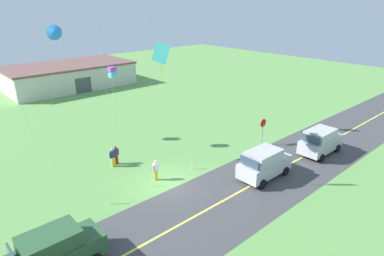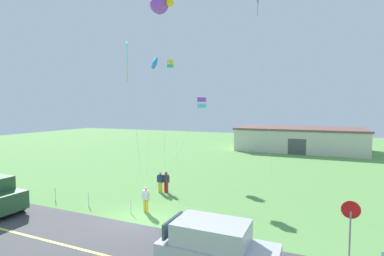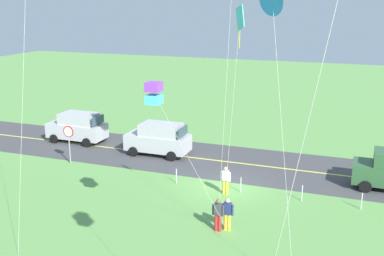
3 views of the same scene
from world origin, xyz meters
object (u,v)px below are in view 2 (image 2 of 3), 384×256
(kite_blue_mid, at_px, (160,4))
(person_adult_near, at_px, (160,181))
(car_suv_foreground, at_px, (216,251))
(person_adult_companion, at_px, (166,181))
(person_child_watcher, at_px, (146,199))
(kite_yellow_high, at_px, (127,57))
(kite_orange_near, at_px, (170,64))
(kite_red_low, at_px, (202,103))
(kite_green_far, at_px, (154,63))
(warehouse_distant, at_px, (299,139))
(stop_sign, at_px, (350,218))
(kite_pink_drift, at_px, (258,0))

(kite_blue_mid, bearing_deg, person_adult_near, -69.39)
(car_suv_foreground, xyz_separation_m, person_adult_companion, (-7.18, 9.30, -0.29))
(car_suv_foreground, distance_m, person_adult_near, 11.82)
(person_child_watcher, bearing_deg, kite_yellow_high, 178.00)
(kite_blue_mid, bearing_deg, kite_orange_near, 114.17)
(kite_red_low, bearing_deg, kite_blue_mid, -133.40)
(person_adult_companion, distance_m, kite_red_low, 6.88)
(kite_blue_mid, xyz_separation_m, kite_green_far, (-2.02, 2.36, -3.90))
(person_adult_near, distance_m, kite_yellow_high, 10.11)
(kite_blue_mid, distance_m, kite_green_far, 4.99)
(warehouse_distant, bearing_deg, kite_yellow_high, -102.13)
(car_suv_foreground, distance_m, person_child_watcher, 8.09)
(car_suv_foreground, height_order, person_adult_near, car_suv_foreground)
(person_adult_companion, bearing_deg, stop_sign, 101.27)
(person_adult_near, xyz_separation_m, kite_orange_near, (-5.03, 11.29, 10.72))
(kite_blue_mid, distance_m, kite_yellow_high, 7.80)
(person_adult_companion, xyz_separation_m, kite_red_low, (1.81, 2.79, 6.03))
(car_suv_foreground, xyz_separation_m, warehouse_distant, (0.78, 37.56, 0.60))
(stop_sign, relative_size, kite_yellow_high, 0.25)
(car_suv_foreground, xyz_separation_m, kite_green_far, (-9.78, 11.92, 9.19))
(stop_sign, relative_size, person_child_watcher, 1.60)
(person_adult_near, bearing_deg, kite_red_low, -41.37)
(car_suv_foreground, xyz_separation_m, person_child_watcher, (-6.30, 5.06, -0.29))
(stop_sign, bearing_deg, person_adult_companion, 154.90)
(kite_red_low, height_order, kite_green_far, kite_green_far)
(stop_sign, bearing_deg, kite_yellow_high, -179.63)
(person_child_watcher, height_order, kite_green_far, kite_green_far)
(car_suv_foreground, bearing_deg, kite_orange_near, 121.76)
(person_adult_companion, bearing_deg, person_adult_near, -24.00)
(person_adult_near, bearing_deg, kite_orange_near, 18.86)
(car_suv_foreground, distance_m, kite_blue_mid, 17.97)
(kite_pink_drift, xyz_separation_m, warehouse_distant, (1.87, 24.58, -13.01))
(car_suv_foreground, distance_m, stop_sign, 6.05)
(stop_sign, bearing_deg, kite_red_low, 140.36)
(warehouse_distant, bearing_deg, car_suv_foreground, -91.19)
(stop_sign, xyz_separation_m, kite_orange_near, (-17.34, 16.65, 9.79))
(person_child_watcher, xyz_separation_m, warehouse_distant, (7.09, 32.50, 0.89))
(car_suv_foreground, xyz_separation_m, kite_orange_near, (-12.61, 20.37, 10.44))
(kite_green_far, height_order, kite_orange_near, kite_orange_near)
(person_adult_companion, relative_size, kite_green_far, 0.15)
(kite_blue_mid, relative_size, warehouse_distant, 0.81)
(person_adult_near, xyz_separation_m, kite_pink_drift, (6.48, 3.91, 13.90))
(kite_yellow_high, relative_size, kite_orange_near, 0.85)
(stop_sign, height_order, kite_yellow_high, kite_yellow_high)
(person_adult_companion, bearing_deg, kite_yellow_high, 43.18)
(car_suv_foreground, distance_m, warehouse_distant, 37.57)
(kite_green_far, distance_m, kite_pink_drift, 9.81)
(kite_blue_mid, bearing_deg, warehouse_distant, 73.04)
(kite_green_far, bearing_deg, kite_blue_mid, -49.41)
(kite_yellow_high, relative_size, warehouse_distant, 0.56)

